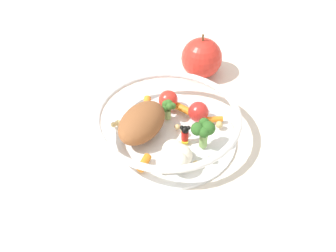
# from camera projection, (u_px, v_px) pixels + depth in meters

# --- Properties ---
(ground_plane) EXTENTS (2.40, 2.40, 0.00)m
(ground_plane) POSITION_uv_depth(u_px,v_px,m) (165.00, 144.00, 0.78)
(ground_plane) COLOR silver
(food_container) EXTENTS (0.23, 0.23, 0.06)m
(food_container) POSITION_uv_depth(u_px,v_px,m) (166.00, 128.00, 0.77)
(food_container) COLOR white
(food_container) RESTS_ON ground_plane
(loose_apple) EXTENTS (0.08, 0.08, 0.09)m
(loose_apple) POSITION_uv_depth(u_px,v_px,m) (202.00, 58.00, 0.89)
(loose_apple) COLOR red
(loose_apple) RESTS_ON ground_plane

